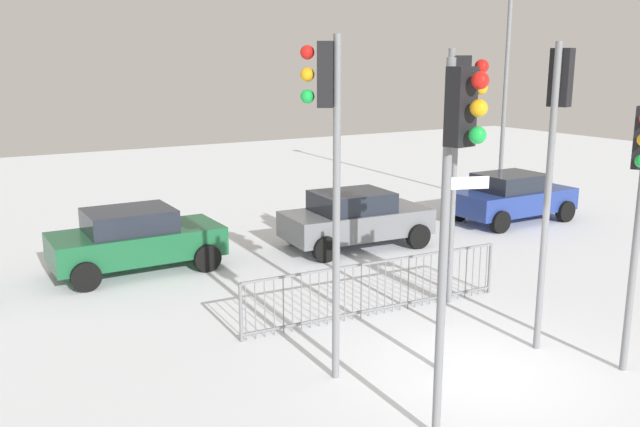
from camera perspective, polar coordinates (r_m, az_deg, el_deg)
name	(u,v)px	position (r m, az deg, el deg)	size (l,w,h in m)	color
ground_plane	(481,372)	(11.09, 13.48, -12.87)	(60.00, 60.00, 0.00)	white
traffic_light_foreground_right	(454,139)	(13.02, 11.29, 6.20)	(0.48, 0.45, 4.50)	slate
traffic_light_rear_left	(327,134)	(9.58, 0.61, 6.72)	(0.50, 0.43, 5.10)	slate
traffic_light_mid_left	(456,170)	(8.00, 11.45, 3.60)	(0.35, 0.56, 4.77)	slate
traffic_light_mid_right	(556,130)	(11.39, 19.34, 6.72)	(0.55, 0.37, 5.03)	slate
traffic_light_rear_right	(458,142)	(10.04, 11.62, 5.97)	(0.47, 0.46, 4.91)	slate
direction_sign_post	(450,237)	(12.16, 10.91, -1.97)	(0.75, 0.32, 3.00)	slate
pedestrian_guard_railing	(377,287)	(12.87, 4.87, -6.23)	(5.55, 0.37, 1.07)	slate
car_blue_far	(512,196)	(21.03, 15.93, 1.40)	(3.80, 1.92, 1.47)	navy
car_green_mid	(135,239)	(15.98, -15.36, -2.07)	(3.80, 1.93, 1.47)	#195933
car_grey_near	(355,218)	(17.45, 3.00, -0.39)	(3.91, 2.14, 1.47)	slate
street_lamp	(507,62)	(23.40, 15.53, 12.24)	(0.36, 0.36, 7.83)	slate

